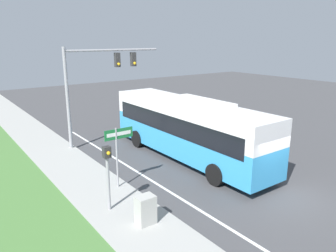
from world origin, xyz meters
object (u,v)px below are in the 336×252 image
bus (188,126)px  street_sign (118,146)px  signal_gantry (98,75)px  utility_cabinet (145,210)px  pedestrian_signal (108,168)px

bus → street_sign: 5.10m
signal_gantry → street_sign: size_ratio=2.25×
street_sign → utility_cabinet: (-0.70, -3.32, -1.40)m
signal_gantry → bus: bearing=-63.2°
utility_cabinet → street_sign: bearing=78.1°
signal_gantry → pedestrian_signal: signal_gantry is taller
utility_cabinet → pedestrian_signal: bearing=109.7°
pedestrian_signal → utility_cabinet: bearing=-70.3°
pedestrian_signal → utility_cabinet: 2.18m
street_sign → utility_cabinet: bearing=-101.9°
pedestrian_signal → street_sign: size_ratio=0.95×
signal_gantry → street_sign: bearing=-108.3°
street_sign → signal_gantry: bearing=71.7°
street_sign → utility_cabinet: 3.67m
signal_gantry → utility_cabinet: signal_gantry is taller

